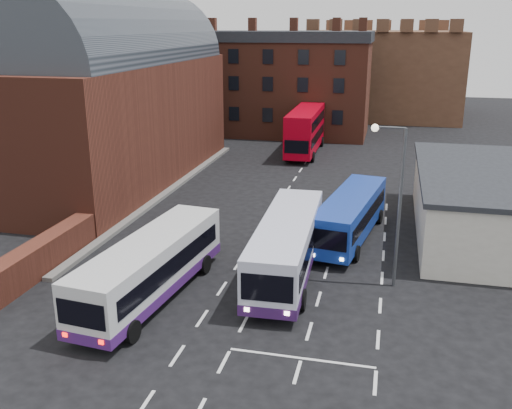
% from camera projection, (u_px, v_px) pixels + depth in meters
% --- Properties ---
extents(ground, '(180.00, 180.00, 0.00)m').
position_uv_depth(ground, '(207.00, 310.00, 27.12)').
color(ground, black).
extents(railway_station, '(12.00, 28.00, 16.00)m').
position_uv_depth(railway_station, '(107.00, 91.00, 47.70)').
color(railway_station, '#602B1E').
rests_on(railway_station, ground).
extents(forecourt_wall, '(1.20, 10.00, 1.80)m').
position_uv_depth(forecourt_wall, '(40.00, 257.00, 30.95)').
color(forecourt_wall, '#602B1E').
rests_on(forecourt_wall, ground).
extents(cream_building, '(10.40, 16.40, 4.25)m').
position_uv_depth(cream_building, '(500.00, 203.00, 36.14)').
color(cream_building, beige).
rests_on(cream_building, ground).
extents(brick_terrace, '(22.00, 10.00, 11.00)m').
position_uv_depth(brick_terrace, '(276.00, 88.00, 69.42)').
color(brick_terrace, brown).
rests_on(brick_terrace, ground).
extents(castle_keep, '(22.00, 22.00, 12.00)m').
position_uv_depth(castle_keep, '(382.00, 73.00, 85.16)').
color(castle_keep, brown).
rests_on(castle_keep, ground).
extents(bus_white_outbound, '(3.73, 11.42, 3.06)m').
position_uv_depth(bus_white_outbound, '(151.00, 264.00, 27.84)').
color(bus_white_outbound, silver).
rests_on(bus_white_outbound, ground).
extents(bus_white_inbound, '(3.24, 11.74, 3.18)m').
position_uv_depth(bus_white_inbound, '(287.00, 243.00, 30.33)').
color(bus_white_inbound, silver).
rests_on(bus_white_inbound, ground).
extents(bus_blue, '(4.01, 10.77, 2.87)m').
position_uv_depth(bus_blue, '(351.00, 214.00, 35.60)').
color(bus_blue, '#15349B').
rests_on(bus_blue, ground).
extents(bus_red_double, '(3.00, 11.58, 4.62)m').
position_uv_depth(bus_red_double, '(305.00, 130.00, 59.06)').
color(bus_red_double, '#B30014').
rests_on(bus_red_double, ground).
extents(street_lamp, '(1.72, 0.37, 8.41)m').
position_uv_depth(street_lamp, '(395.00, 192.00, 28.19)').
color(street_lamp, '#4F5155').
rests_on(street_lamp, ground).
extents(pedestrian_red, '(0.68, 0.45, 1.83)m').
position_uv_depth(pedestrian_red, '(83.00, 307.00, 25.48)').
color(pedestrian_red, maroon).
rests_on(pedestrian_red, ground).
extents(pedestrian_beige, '(0.84, 0.77, 1.41)m').
position_uv_depth(pedestrian_beige, '(84.00, 317.00, 25.11)').
color(pedestrian_beige, tan).
rests_on(pedestrian_beige, ground).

